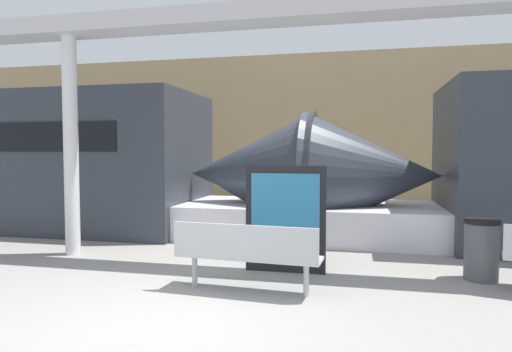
# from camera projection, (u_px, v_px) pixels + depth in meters

# --- Properties ---
(ground_plane) EXTENTS (60.00, 60.00, 0.00)m
(ground_plane) POSITION_uv_depth(u_px,v_px,m) (155.00, 325.00, 4.72)
(ground_plane) COLOR gray
(station_wall) EXTENTS (56.00, 0.20, 5.00)m
(station_wall) POSITION_uv_depth(u_px,v_px,m) (297.00, 130.00, 15.12)
(station_wall) COLOR tan
(station_wall) RESTS_ON ground_plane
(bench_near) EXTENTS (1.91, 0.58, 0.89)m
(bench_near) POSITION_uv_depth(u_px,v_px,m) (246.00, 251.00, 5.75)
(bench_near) COLOR #ADB2B7
(bench_near) RESTS_ON ground_plane
(trash_bin) EXTENTS (0.47, 0.47, 0.86)m
(trash_bin) POSITION_uv_depth(u_px,v_px,m) (481.00, 249.00, 6.35)
(trash_bin) COLOR #4C4F54
(trash_bin) RESTS_ON ground_plane
(poster_board) EXTENTS (1.20, 0.07, 1.59)m
(poster_board) POSITION_uv_depth(u_px,v_px,m) (285.00, 219.00, 6.75)
(poster_board) COLOR black
(poster_board) RESTS_ON ground_plane
(support_column_near) EXTENTS (0.25, 0.25, 3.76)m
(support_column_near) POSITION_uv_depth(u_px,v_px,m) (71.00, 146.00, 7.88)
(support_column_near) COLOR silver
(support_column_near) RESTS_ON ground_plane
(canopy_beam) EXTENTS (28.00, 0.60, 0.28)m
(canopy_beam) POSITION_uv_depth(u_px,v_px,m) (68.00, 28.00, 7.77)
(canopy_beam) COLOR #B7B7BC
(canopy_beam) RESTS_ON support_column_near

